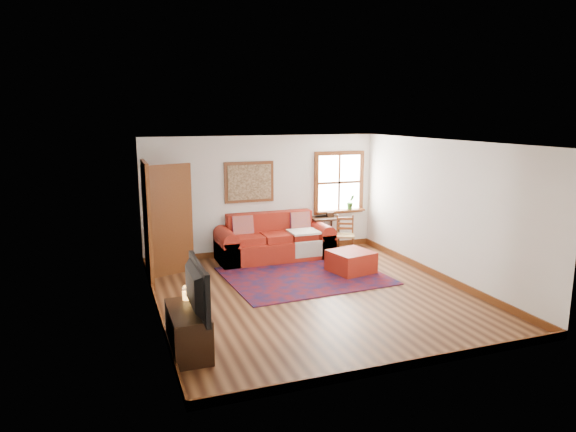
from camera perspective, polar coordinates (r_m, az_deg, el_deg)
name	(u,v)px	position (r m, az deg, el deg)	size (l,w,h in m)	color
ground	(312,294)	(8.59, 2.72, -8.67)	(5.50, 5.50, 0.00)	#3E1F10
room_envelope	(313,196)	(8.19, 2.79, 2.28)	(5.04, 5.54, 2.52)	silver
window	(341,189)	(11.39, 5.86, 3.04)	(1.18, 0.20, 1.38)	white
doorway	(161,220)	(9.47, -13.91, -0.40)	(0.89, 1.08, 2.14)	black
framed_artwork	(249,182)	(10.64, -4.32, 3.77)	(1.05, 0.07, 0.85)	brown
persian_rug	(304,276)	(9.49, 1.84, -6.66)	(2.80, 2.24, 0.02)	#610D11
red_leather_sofa	(274,244)	(10.59, -1.56, -3.09)	(2.35, 0.97, 0.92)	maroon
red_ottoman	(351,262)	(9.74, 7.00, -5.08)	(0.72, 0.72, 0.41)	maroon
side_table	(325,223)	(11.17, 4.08, -0.77)	(0.61, 0.46, 0.73)	black
ladder_back_chair	(345,234)	(10.92, 6.36, -1.97)	(0.50, 0.50, 0.83)	tan
media_cabinet	(188,331)	(6.66, -11.04, -12.39)	(0.45, 1.00, 0.55)	black
television	(190,288)	(6.32, -10.86, -7.91)	(1.11, 0.15, 0.64)	black
candle_hurricane	(187,294)	(6.86, -11.19, -8.46)	(0.12, 0.12, 0.18)	silver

